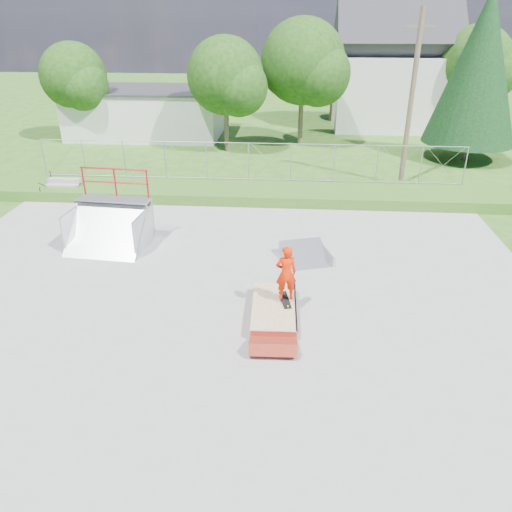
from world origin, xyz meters
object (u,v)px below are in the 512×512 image
at_px(flat_bank_ramp, 306,255).
at_px(skater, 286,275).
at_px(quarter_pipe, 106,214).
at_px(grind_box, 274,311).

xyz_separation_m(flat_bank_ramp, skater, (-0.65, -3.40, 1.00)).
bearing_deg(skater, quarter_pipe, -41.40).
height_order(quarter_pipe, flat_bank_ramp, quarter_pipe).
relative_size(grind_box, quarter_pipe, 0.96).
bearing_deg(quarter_pipe, skater, -26.35).
distance_m(quarter_pipe, skater, 7.57).
bearing_deg(grind_box, skater, 31.23).
bearing_deg(skater, grind_box, 22.61).
height_order(grind_box, flat_bank_ramp, flat_bank_ramp).
distance_m(grind_box, flat_bank_ramp, 3.72).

